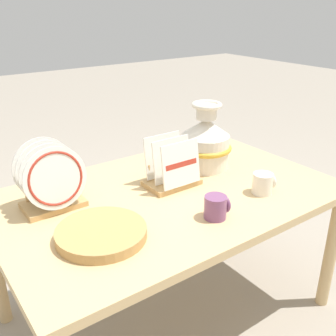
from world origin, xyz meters
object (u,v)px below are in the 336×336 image
Objects in this scene: ceramic_vase at (205,142)px; dish_rack_round_plates at (51,182)px; mug_plum_glaze at (216,207)px; mug_cream_glaze at (263,183)px; dish_rack_square_plates at (172,171)px; wicker_charger_stack at (101,233)px.

dish_rack_round_plates is (-0.73, 0.03, -0.02)m from ceramic_vase.
mug_plum_glaze is 1.00× the size of mug_cream_glaze.
dish_rack_round_plates is 0.50m from dish_rack_square_plates.
wicker_charger_stack is (-0.68, -0.26, -0.11)m from ceramic_vase.
mug_plum_glaze reaches higher than wicker_charger_stack.
ceramic_vase is 3.45× the size of mug_cream_glaze.
mug_cream_glaze is (0.69, -0.09, 0.03)m from wicker_charger_stack.
wicker_charger_stack is 3.38× the size of mug_plum_glaze.
ceramic_vase reaches higher than dish_rack_square_plates.
dish_rack_round_plates is 0.62m from mug_plum_glaze.
ceramic_vase is 0.48m from mug_plum_glaze.
ceramic_vase is 3.45× the size of mug_plum_glaze.
wicker_charger_stack is at bearing -155.90° from dish_rack_square_plates.
mug_plum_glaze is 0.29m from mug_cream_glaze.
wicker_charger_stack is (-0.43, -0.19, -0.05)m from dish_rack_square_plates.
dish_rack_square_plates is at bearing 84.50° from mug_plum_glaze.
mug_plum_glaze is at bearing -125.58° from ceramic_vase.
dish_rack_square_plates is at bearing 132.99° from mug_cream_glaze.
mug_cream_glaze is at bearing -26.94° from dish_rack_round_plates.
mug_plum_glaze and mug_cream_glaze have the same top height.
dish_rack_square_plates is at bearing 24.10° from wicker_charger_stack.
ceramic_vase is 0.73m from dish_rack_round_plates.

